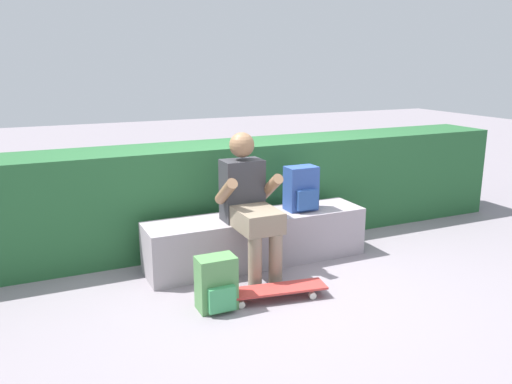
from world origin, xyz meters
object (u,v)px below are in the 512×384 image
backpack_on_ground (217,284)px  person_skater (249,201)px  bench_main (257,239)px  skateboard_near_person (275,290)px  backpack_on_bench (301,189)px

backpack_on_ground → person_skater: bearing=46.2°
bench_main → person_skater: bearing=-129.0°
bench_main → skateboard_near_person: 0.78m
backpack_on_ground → skateboard_near_person: bearing=-3.9°
bench_main → backpack_on_ground: 0.96m
bench_main → backpack_on_bench: (0.44, -0.01, 0.41)m
bench_main → skateboard_near_person: bench_main is taller
backpack_on_bench → backpack_on_ground: (-1.08, -0.70, -0.44)m
person_skater → backpack_on_bench: person_skater is taller
bench_main → skateboard_near_person: (-0.20, -0.74, -0.15)m
person_skater → skateboard_near_person: 0.77m
skateboard_near_person → backpack_on_ground: bearing=176.1°
backpack_on_bench → skateboard_near_person: bearing=-130.9°
skateboard_near_person → backpack_on_bench: bearing=49.1°
skateboard_near_person → bench_main: bearing=75.2°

